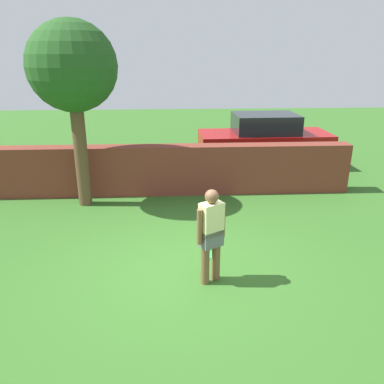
# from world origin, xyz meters

# --- Properties ---
(ground_plane) EXTENTS (40.00, 40.00, 0.00)m
(ground_plane) POSITION_xyz_m (0.00, 0.00, 0.00)
(ground_plane) COLOR #336623
(brick_wall) EXTENTS (12.11, 0.50, 1.31)m
(brick_wall) POSITION_xyz_m (-1.50, 3.98, 0.65)
(brick_wall) COLOR brown
(brick_wall) RESTS_ON ground
(tree) EXTENTS (2.03, 2.03, 4.31)m
(tree) POSITION_xyz_m (-2.34, 3.30, 3.24)
(tree) COLOR brown
(tree) RESTS_ON ground
(person) EXTENTS (0.48, 0.37, 1.62)m
(person) POSITION_xyz_m (0.43, -0.34, 0.90)
(person) COLOR brown
(person) RESTS_ON ground
(car) EXTENTS (4.24, 2.01, 1.72)m
(car) POSITION_xyz_m (2.87, 6.45, 0.86)
(car) COLOR #A51111
(car) RESTS_ON ground
(frisbee_green) EXTENTS (0.27, 0.27, 0.02)m
(frisbee_green) POSITION_xyz_m (0.51, 0.51, 0.01)
(frisbee_green) COLOR green
(frisbee_green) RESTS_ON ground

